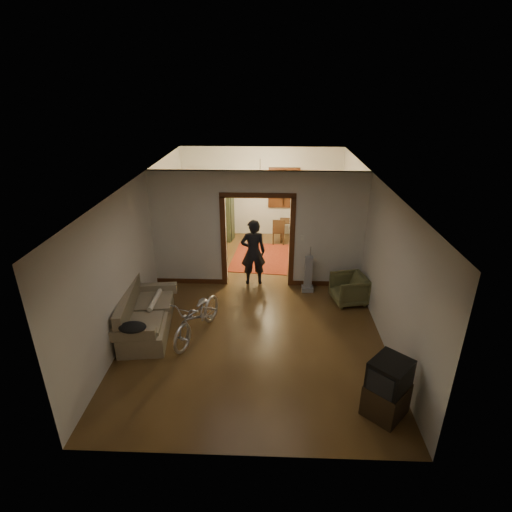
# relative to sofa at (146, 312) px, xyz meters

# --- Properties ---
(floor) EXTENTS (5.00, 8.50, 0.01)m
(floor) POSITION_rel_sofa_xyz_m (2.13, 1.38, -0.43)
(floor) COLOR #402A14
(floor) RESTS_ON ground
(ceiling) EXTENTS (5.00, 8.50, 0.01)m
(ceiling) POSITION_rel_sofa_xyz_m (2.13, 1.38, 2.37)
(ceiling) COLOR white
(ceiling) RESTS_ON floor
(wall_back) EXTENTS (5.00, 0.02, 2.80)m
(wall_back) POSITION_rel_sofa_xyz_m (2.13, 5.63, 0.97)
(wall_back) COLOR beige
(wall_back) RESTS_ON floor
(wall_left) EXTENTS (0.02, 8.50, 2.80)m
(wall_left) POSITION_rel_sofa_xyz_m (-0.37, 1.38, 0.97)
(wall_left) COLOR beige
(wall_left) RESTS_ON floor
(wall_right) EXTENTS (0.02, 8.50, 2.80)m
(wall_right) POSITION_rel_sofa_xyz_m (4.63, 1.38, 0.97)
(wall_right) COLOR beige
(wall_right) RESTS_ON floor
(partition_wall) EXTENTS (5.00, 0.14, 2.80)m
(partition_wall) POSITION_rel_sofa_xyz_m (2.13, 2.13, 0.97)
(partition_wall) COLOR beige
(partition_wall) RESTS_ON floor
(door_casing) EXTENTS (1.74, 0.20, 2.32)m
(door_casing) POSITION_rel_sofa_xyz_m (2.13, 2.13, 0.67)
(door_casing) COLOR #401F0E
(door_casing) RESTS_ON floor
(far_window) EXTENTS (0.98, 0.06, 1.28)m
(far_window) POSITION_rel_sofa_xyz_m (2.83, 5.59, 1.12)
(far_window) COLOR black
(far_window) RESTS_ON wall_back
(chandelier) EXTENTS (0.24, 0.24, 0.24)m
(chandelier) POSITION_rel_sofa_xyz_m (2.13, 3.88, 1.92)
(chandelier) COLOR #FFE0A5
(chandelier) RESTS_ON ceiling
(light_switch) EXTENTS (0.08, 0.01, 0.12)m
(light_switch) POSITION_rel_sofa_xyz_m (3.18, 2.05, 0.82)
(light_switch) COLOR silver
(light_switch) RESTS_ON partition_wall
(sofa) EXTENTS (1.07, 1.96, 0.86)m
(sofa) POSITION_rel_sofa_xyz_m (0.00, 0.00, 0.00)
(sofa) COLOR #6D6449
(sofa) RESTS_ON floor
(rolled_paper) EXTENTS (0.10, 0.80, 0.10)m
(rolled_paper) POSITION_rel_sofa_xyz_m (0.10, 0.30, 0.10)
(rolled_paper) COLOR beige
(rolled_paper) RESTS_ON sofa
(jacket) EXTENTS (0.48, 0.36, 0.14)m
(jacket) POSITION_rel_sofa_xyz_m (0.05, -0.91, 0.25)
(jacket) COLOR black
(jacket) RESTS_ON sofa
(bicycle) EXTENTS (1.12, 1.80, 0.89)m
(bicycle) POSITION_rel_sofa_xyz_m (1.05, -0.13, 0.02)
(bicycle) COLOR silver
(bicycle) RESTS_ON floor
(armchair) EXTENTS (0.86, 0.84, 0.66)m
(armchair) POSITION_rel_sofa_xyz_m (4.22, 1.29, -0.10)
(armchair) COLOR brown
(armchair) RESTS_ON floor
(tv_stand) EXTENTS (0.78, 0.78, 0.53)m
(tv_stand) POSITION_rel_sofa_xyz_m (4.20, -2.03, -0.17)
(tv_stand) COLOR black
(tv_stand) RESTS_ON floor
(crt_tv) EXTENTS (0.74, 0.74, 0.48)m
(crt_tv) POSITION_rel_sofa_xyz_m (4.20, -2.03, 0.29)
(crt_tv) COLOR black
(crt_tv) RESTS_ON tv_stand
(vacuum) EXTENTS (0.28, 0.23, 0.90)m
(vacuum) POSITION_rel_sofa_xyz_m (3.34, 1.78, 0.02)
(vacuum) COLOR gray
(vacuum) RESTS_ON floor
(person) EXTENTS (0.65, 0.48, 1.66)m
(person) POSITION_rel_sofa_xyz_m (2.03, 2.14, 0.40)
(person) COLOR black
(person) RESTS_ON floor
(oriental_rug) EXTENTS (1.78, 2.23, 0.02)m
(oriental_rug) POSITION_rel_sofa_xyz_m (2.19, 3.69, -0.42)
(oriental_rug) COLOR maroon
(oriental_rug) RESTS_ON floor
(locker) EXTENTS (0.96, 0.65, 1.76)m
(locker) POSITION_rel_sofa_xyz_m (0.81, 5.10, 0.45)
(locker) COLOR #2E3721
(locker) RESTS_ON floor
(globe) EXTENTS (0.29, 0.29, 0.29)m
(globe) POSITION_rel_sofa_xyz_m (0.81, 5.10, 1.51)
(globe) COLOR #1E5972
(globe) RESTS_ON locker
(desk) EXTENTS (0.93, 0.59, 0.65)m
(desk) POSITION_rel_sofa_xyz_m (3.17, 5.06, -0.10)
(desk) COLOR #342011
(desk) RESTS_ON floor
(desk_chair) EXTENTS (0.37, 0.37, 0.82)m
(desk_chair) POSITION_rel_sofa_xyz_m (2.68, 4.78, -0.02)
(desk_chair) COLOR #342011
(desk_chair) RESTS_ON floor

